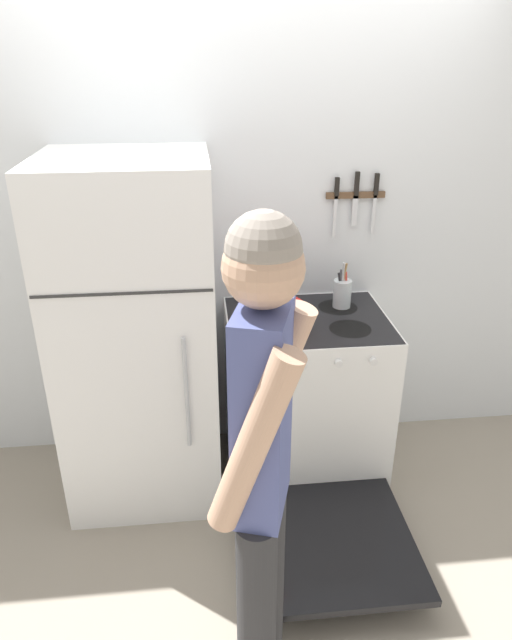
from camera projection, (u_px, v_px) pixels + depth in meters
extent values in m
plane|color=gray|center=(245.00, 432.00, 3.53)|extent=(14.00, 14.00, 0.00)
cube|color=silver|center=(242.00, 232.00, 3.01)|extent=(10.00, 0.06, 2.55)
cube|color=white|center=(138.00, 338.00, 2.79)|extent=(0.75, 0.70, 1.74)
cube|color=#2D2D2D|center=(123.00, 294.00, 2.31)|extent=(0.73, 0.01, 0.01)
cylinder|color=#B2B5BA|center=(187.00, 394.00, 2.52)|extent=(0.02, 0.02, 0.56)
cube|color=white|center=(305.00, 396.00, 3.07)|extent=(0.82, 0.65, 0.91)
cube|color=black|center=(308.00, 321.00, 2.88)|extent=(0.80, 0.63, 0.02)
cube|color=black|center=(315.00, 430.00, 2.81)|extent=(0.72, 0.05, 0.69)
cylinder|color=black|center=(275.00, 333.00, 2.74)|extent=(0.21, 0.21, 0.01)
cylinder|color=black|center=(350.00, 329.00, 2.78)|extent=(0.21, 0.21, 0.01)
cylinder|color=black|center=(269.00, 311.00, 2.97)|extent=(0.21, 0.21, 0.01)
cylinder|color=black|center=(338.00, 308.00, 3.01)|extent=(0.21, 0.21, 0.01)
cylinder|color=silver|center=(268.00, 367.00, 2.58)|extent=(0.04, 0.02, 0.04)
cylinder|color=silver|center=(303.00, 365.00, 2.60)|extent=(0.04, 0.02, 0.04)
cylinder|color=silver|center=(339.00, 363.00, 2.61)|extent=(0.04, 0.02, 0.04)
cylinder|color=silver|center=(373.00, 361.00, 2.63)|extent=(0.04, 0.02, 0.04)
cube|color=black|center=(329.00, 541.00, 2.60)|extent=(0.76, 0.73, 0.04)
cube|color=#99999E|center=(307.00, 411.00, 3.02)|extent=(0.68, 0.36, 0.01)
cylinder|color=red|center=(275.00, 320.00, 2.71)|extent=(0.26, 0.26, 0.13)
cylinder|color=red|center=(276.00, 306.00, 2.68)|extent=(0.27, 0.27, 0.02)
sphere|color=black|center=(276.00, 302.00, 2.67)|extent=(0.03, 0.03, 0.03)
cylinder|color=red|center=(246.00, 313.00, 2.68)|extent=(0.03, 0.02, 0.02)
cylinder|color=red|center=(305.00, 310.00, 2.71)|extent=(0.03, 0.02, 0.02)
cylinder|color=silver|center=(271.00, 302.00, 2.96)|extent=(0.18, 0.18, 0.09)
cone|color=silver|center=(271.00, 293.00, 2.93)|extent=(0.17, 0.17, 0.02)
sphere|color=black|center=(271.00, 289.00, 2.92)|extent=(0.02, 0.02, 0.02)
cone|color=silver|center=(288.00, 300.00, 2.96)|extent=(0.10, 0.03, 0.08)
torus|color=black|center=(271.00, 285.00, 2.91)|extent=(0.14, 0.01, 0.14)
cylinder|color=silver|center=(342.00, 294.00, 2.98)|extent=(0.10, 0.10, 0.15)
cylinder|color=#9E7547|center=(343.00, 282.00, 2.96)|extent=(0.03, 0.03, 0.21)
cylinder|color=#232326|center=(341.00, 287.00, 2.97)|extent=(0.04, 0.02, 0.16)
cylinder|color=#B2B5BA|center=(342.00, 282.00, 2.95)|extent=(0.01, 0.03, 0.22)
cylinder|color=#4C4C51|center=(342.00, 285.00, 2.97)|extent=(0.04, 0.03, 0.18)
cylinder|color=#C63D33|center=(346.00, 287.00, 2.97)|extent=(0.03, 0.02, 0.16)
cylinder|color=#2D2D30|center=(256.00, 626.00, 1.86)|extent=(0.13, 0.13, 0.88)
cylinder|color=#2D2D30|center=(266.00, 581.00, 2.02)|extent=(0.13, 0.13, 0.88)
cube|color=#4C5693|center=(262.00, 415.00, 1.61)|extent=(0.21, 0.28, 0.66)
cylinder|color=tan|center=(253.00, 445.00, 1.49)|extent=(0.28, 0.16, 0.59)
cylinder|color=tan|center=(271.00, 389.00, 1.73)|extent=(0.28, 0.16, 0.59)
sphere|color=tan|center=(263.00, 267.00, 1.42)|extent=(0.21, 0.21, 0.21)
sphere|color=gray|center=(263.00, 249.00, 1.40)|extent=(0.20, 0.20, 0.20)
cube|color=brown|center=(356.00, 195.00, 2.94)|extent=(0.31, 0.02, 0.03)
cube|color=silver|center=(335.00, 217.00, 2.98)|extent=(0.02, 0.00, 0.22)
cube|color=black|center=(337.00, 187.00, 2.91)|extent=(0.02, 0.02, 0.09)
cube|color=silver|center=(355.00, 211.00, 2.97)|extent=(0.03, 0.00, 0.16)
cube|color=black|center=(357.00, 184.00, 2.91)|extent=(0.02, 0.02, 0.12)
cube|color=silver|center=(374.00, 215.00, 2.99)|extent=(0.02, 0.00, 0.21)
cube|color=black|center=(377.00, 184.00, 2.92)|extent=(0.02, 0.02, 0.11)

